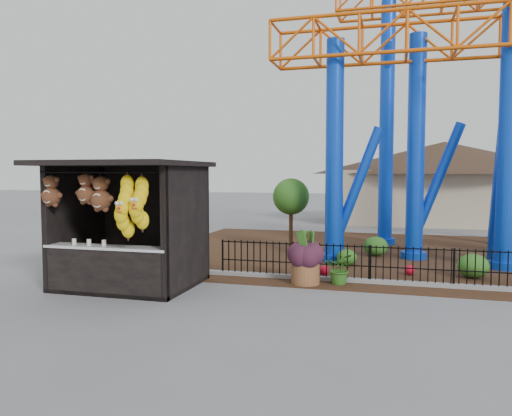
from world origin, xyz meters
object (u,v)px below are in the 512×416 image
(roller_coaster, at_px, (451,65))
(terracotta_planter, at_px, (305,272))
(potted_plant, at_px, (340,269))
(prize_booth, at_px, (125,226))

(roller_coaster, bearing_deg, terracotta_planter, -124.23)
(potted_plant, bearing_deg, roller_coaster, 63.65)
(prize_booth, bearing_deg, roller_coaster, 42.11)
(prize_booth, xyz_separation_m, roller_coaster, (8.10, 7.32, 4.91))
(prize_booth, distance_m, potted_plant, 5.49)
(prize_booth, distance_m, roller_coaster, 11.97)
(roller_coaster, bearing_deg, potted_plant, -118.83)
(prize_booth, relative_size, potted_plant, 4.24)
(terracotta_planter, relative_size, potted_plant, 0.87)
(prize_booth, height_order, roller_coaster, roller_coaster)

